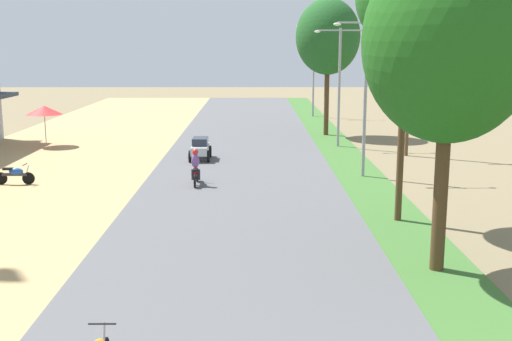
{
  "coord_description": "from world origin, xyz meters",
  "views": [
    {
      "loc": [
        0.49,
        -5.68,
        6.31
      ],
      "look_at": [
        0.62,
        17.02,
        1.82
      ],
      "focal_mm": 44.97,
      "sensor_mm": 36.0,
      "label": 1
    }
  ],
  "objects": [
    {
      "name": "motorbike_ahead_third",
      "position": [
        -2.06,
        22.5,
        0.86
      ],
      "size": [
        0.54,
        1.8,
        1.66
      ],
      "color": "black",
      "rests_on": "road_strip"
    },
    {
      "name": "vendor_umbrella",
      "position": [
        -12.35,
        33.79,
        2.31
      ],
      "size": [
        2.2,
        2.2,
        2.52
      ],
      "color": "#99999E",
      "rests_on": "dirt_shoulder"
    },
    {
      "name": "parked_motorbike_sixth",
      "position": [
        -10.24,
        22.71,
        0.55
      ],
      "size": [
        1.8,
        0.54,
        0.94
      ],
      "color": "black",
      "rests_on": "dirt_shoulder"
    },
    {
      "name": "median_tree_third",
      "position": [
        5.63,
        38.76,
        6.78
      ],
      "size": [
        4.38,
        4.38,
        9.32
      ],
      "color": "#4C351E",
      "rests_on": "median_strip"
    },
    {
      "name": "streetlamp_far",
      "position": [
        5.8,
        50.48,
        4.62
      ],
      "size": [
        3.16,
        0.2,
        7.93
      ],
      "color": "gray",
      "rests_on": "median_strip"
    },
    {
      "name": "median_tree_nearest",
      "position": [
        5.69,
        11.51,
        6.35
      ],
      "size": [
        4.61,
        4.61,
        9.03
      ],
      "color": "#4C351E",
      "rests_on": "median_strip"
    },
    {
      "name": "utility_pole_near",
      "position": [
        9.32,
        30.57,
        4.63
      ],
      "size": [
        1.8,
        0.2,
        8.87
      ],
      "color": "brown",
      "rests_on": "ground"
    },
    {
      "name": "car_sedan_silver",
      "position": [
        -2.37,
        28.98,
        0.74
      ],
      "size": [
        1.1,
        2.26,
        1.19
      ],
      "color": "#B7BCC1",
      "rests_on": "road_strip"
    },
    {
      "name": "streetlamp_mid",
      "position": [
        5.8,
        33.68,
        4.24
      ],
      "size": [
        3.16,
        0.2,
        7.2
      ],
      "color": "gray",
      "rests_on": "median_strip"
    },
    {
      "name": "streetlamp_near",
      "position": [
        5.8,
        24.5,
        4.33
      ],
      "size": [
        3.16,
        0.2,
        7.36
      ],
      "color": "gray",
      "rests_on": "median_strip"
    }
  ]
}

